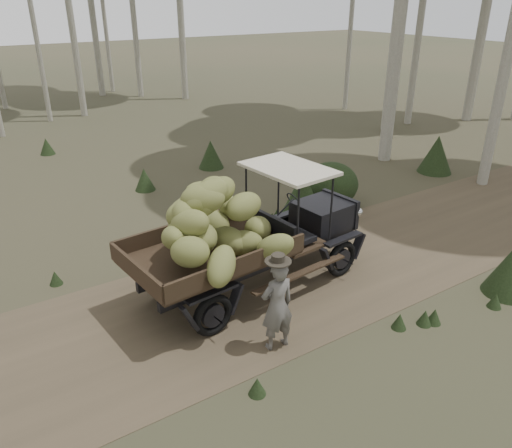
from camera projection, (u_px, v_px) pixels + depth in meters
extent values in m
plane|color=#473D2B|center=(154.00, 329.00, 8.84)|extent=(120.00, 120.00, 0.00)
cube|color=brown|center=(154.00, 329.00, 8.84)|extent=(70.00, 4.00, 0.01)
cube|color=black|center=(322.00, 215.00, 10.83)|extent=(1.13, 1.09, 0.57)
cube|color=black|center=(340.00, 209.00, 11.16)|extent=(0.20, 1.05, 0.65)
cube|color=black|center=(270.00, 229.00, 9.96)|extent=(0.22, 1.46, 0.57)
cube|color=#38281C|center=(210.00, 255.00, 9.17)|extent=(3.09, 2.15, 0.08)
cube|color=#38281C|center=(182.00, 229.00, 9.76)|extent=(2.92, 0.34, 0.33)
cube|color=#38281C|center=(240.00, 266.00, 8.43)|extent=(2.92, 0.34, 0.33)
cube|color=#38281C|center=(136.00, 271.00, 8.27)|extent=(0.24, 1.88, 0.33)
cube|color=beige|center=(289.00, 168.00, 9.72)|extent=(1.37, 1.88, 0.06)
cube|color=black|center=(244.00, 249.00, 10.24)|extent=(4.79, 0.56, 0.19)
cube|color=black|center=(269.00, 264.00, 9.68)|extent=(4.79, 0.56, 0.19)
torus|color=black|center=(288.00, 232.00, 11.58)|extent=(0.80, 0.22, 0.79)
torus|color=black|center=(342.00, 259.00, 10.39)|extent=(0.80, 0.22, 0.79)
torus|color=black|center=(165.00, 276.00, 9.74)|extent=(0.80, 0.22, 0.79)
torus|color=black|center=(213.00, 315.00, 8.56)|extent=(0.80, 0.22, 0.79)
sphere|color=beige|center=(327.00, 199.00, 11.52)|extent=(0.19, 0.19, 0.19)
sphere|color=beige|center=(359.00, 212.00, 10.85)|extent=(0.19, 0.19, 0.19)
ellipsoid|color=olive|center=(242.00, 243.00, 9.10)|extent=(0.96, 0.95, 0.63)
ellipsoid|color=olive|center=(202.00, 238.00, 8.50)|extent=(0.89, 0.96, 0.66)
ellipsoid|color=olive|center=(184.00, 216.00, 8.64)|extent=(0.88, 0.87, 0.63)
ellipsoid|color=olive|center=(202.00, 192.00, 8.78)|extent=(0.89, 0.60, 0.58)
ellipsoid|color=olive|center=(229.00, 241.00, 9.07)|extent=(0.78, 0.91, 0.61)
ellipsoid|color=olive|center=(186.00, 232.00, 8.56)|extent=(0.70, 0.88, 0.52)
ellipsoid|color=olive|center=(185.00, 211.00, 8.83)|extent=(1.00, 0.85, 0.52)
ellipsoid|color=olive|center=(218.00, 191.00, 8.79)|extent=(0.88, 0.62, 0.63)
ellipsoid|color=olive|center=(181.00, 229.00, 9.53)|extent=(0.52, 0.85, 0.62)
ellipsoid|color=olive|center=(174.00, 238.00, 8.35)|extent=(0.61, 0.93, 0.68)
ellipsoid|color=olive|center=(243.00, 207.00, 8.83)|extent=(0.84, 0.60, 0.58)
ellipsoid|color=olive|center=(213.00, 191.00, 8.71)|extent=(0.84, 0.77, 0.56)
ellipsoid|color=olive|center=(258.00, 229.00, 9.67)|extent=(0.99, 1.05, 0.78)
ellipsoid|color=olive|center=(229.00, 206.00, 9.72)|extent=(0.70, 0.87, 0.63)
ellipsoid|color=olive|center=(193.00, 207.00, 8.91)|extent=(0.80, 0.85, 0.55)
ellipsoid|color=olive|center=(206.00, 196.00, 8.54)|extent=(1.00, 0.52, 0.75)
ellipsoid|color=olive|center=(217.00, 224.00, 9.65)|extent=(0.68, 0.85, 0.63)
ellipsoid|color=olive|center=(190.00, 252.00, 8.07)|extent=(0.86, 0.88, 0.59)
ellipsoid|color=olive|center=(190.00, 224.00, 8.29)|extent=(0.78, 1.05, 0.76)
ellipsoid|color=olive|center=(203.00, 199.00, 8.52)|extent=(0.92, 0.80, 0.52)
ellipsoid|color=olive|center=(190.00, 232.00, 9.35)|extent=(0.87, 0.77, 0.51)
ellipsoid|color=olive|center=(189.00, 228.00, 8.79)|extent=(0.74, 1.02, 0.69)
ellipsoid|color=olive|center=(185.00, 212.00, 8.51)|extent=(0.72, 0.81, 0.46)
ellipsoid|color=olive|center=(208.00, 198.00, 8.62)|extent=(0.94, 0.90, 0.71)
ellipsoid|color=olive|center=(221.00, 266.00, 8.08)|extent=(0.96, 0.97, 0.79)
ellipsoid|color=olive|center=(275.00, 247.00, 8.74)|extent=(0.89, 0.93, 0.73)
imported|color=#5F5B57|center=(277.00, 306.00, 8.09)|extent=(0.61, 0.43, 1.61)
cylinder|color=#2D281F|center=(278.00, 261.00, 7.74)|extent=(0.46, 0.46, 0.02)
cylinder|color=#2D281F|center=(278.00, 258.00, 7.72)|extent=(0.23, 0.23, 0.13)
cone|color=#233319|center=(303.00, 195.00, 12.89)|extent=(1.22, 1.22, 1.36)
cone|color=#233319|center=(211.00, 154.00, 16.91)|extent=(0.85, 0.85, 0.95)
cone|color=#233319|center=(47.00, 146.00, 18.41)|extent=(0.54, 0.54, 0.60)
cone|color=#233319|center=(144.00, 179.00, 15.01)|extent=(0.61, 0.61, 0.68)
ellipsoid|color=#233319|center=(331.00, 184.00, 13.86)|extent=(1.50, 1.50, 1.20)
cone|color=#233319|center=(437.00, 154.00, 16.43)|extent=(1.11, 1.11, 1.24)
cone|color=#233319|center=(512.00, 269.00, 9.72)|extent=(0.97, 0.97, 1.07)
cone|color=#233319|center=(55.00, 278.00, 10.17)|extent=(0.27, 0.27, 0.30)
cone|color=#233319|center=(272.00, 218.00, 12.87)|extent=(0.27, 0.27, 0.30)
cone|color=#233319|center=(254.00, 215.00, 13.04)|extent=(0.27, 0.27, 0.30)
cone|color=#233319|center=(257.00, 386.00, 7.35)|extent=(0.27, 0.27, 0.30)
cone|color=#233319|center=(425.00, 317.00, 8.92)|extent=(0.27, 0.27, 0.30)
cone|color=#233319|center=(495.00, 300.00, 9.41)|extent=(0.27, 0.27, 0.30)
cone|color=#233319|center=(399.00, 321.00, 8.82)|extent=(0.27, 0.27, 0.30)
cone|color=#233319|center=(434.00, 316.00, 8.96)|extent=(0.27, 0.27, 0.30)
cone|color=#233319|center=(277.00, 214.00, 13.14)|extent=(0.27, 0.27, 0.30)
cone|color=#233319|center=(189.00, 238.00, 11.81)|extent=(0.27, 0.27, 0.30)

